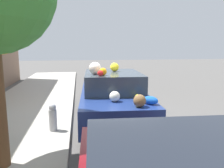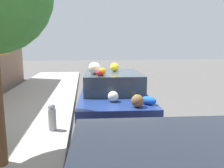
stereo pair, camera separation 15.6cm
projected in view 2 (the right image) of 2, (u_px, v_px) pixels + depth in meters
The scene contains 4 objects.
ground_plane at pixel (108, 119), 6.75m from camera, with size 60.00×60.00×0.00m, color #565451.
sidewalk_curb at pixel (16, 121), 6.40m from camera, with size 24.00×3.20×0.12m.
fire_hydrant at pixel (52, 117), 5.52m from camera, with size 0.20×0.20×0.70m.
art_car at pixel (112, 95), 6.60m from camera, with size 4.65×2.06×1.81m.
Camera 2 is at (-6.43, 0.69, 2.22)m, focal length 35.00 mm.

